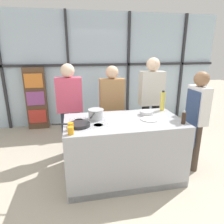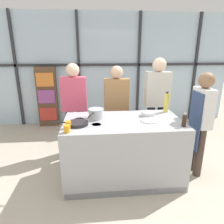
{
  "view_description": "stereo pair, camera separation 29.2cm",
  "coord_description": "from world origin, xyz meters",
  "views": [
    {
      "loc": [
        -0.7,
        -2.64,
        1.9
      ],
      "look_at": [
        -0.15,
        0.1,
        1.03
      ],
      "focal_mm": 32.0,
      "sensor_mm": 36.0,
      "label": 1
    },
    {
      "loc": [
        -0.41,
        -2.68,
        1.9
      ],
      "look_at": [
        -0.15,
        0.1,
        1.03
      ],
      "focal_mm": 32.0,
      "sensor_mm": 36.0,
      "label": 2
    }
  ],
  "objects": [
    {
      "name": "ground_plane",
      "position": [
        0.0,
        0.0,
        0.0
      ],
      "size": [
        18.0,
        18.0,
        0.0
      ],
      "primitive_type": "plane",
      "color": "#BCB29E"
    },
    {
      "name": "back_window_wall",
      "position": [
        0.0,
        2.57,
        1.4
      ],
      "size": [
        6.4,
        0.1,
        2.8
      ],
      "color": "silver",
      "rests_on": "ground_plane"
    },
    {
      "name": "bookshelf",
      "position": [
        -1.59,
        2.38,
        0.76
      ],
      "size": [
        0.49,
        0.19,
        1.51
      ],
      "color": "brown",
      "rests_on": "ground_plane"
    },
    {
      "name": "demo_island",
      "position": [
        -0.0,
        -0.0,
        0.46
      ],
      "size": [
        1.71,
        0.94,
        0.93
      ],
      "color": "#A8AAB2",
      "rests_on": "ground_plane"
    },
    {
      "name": "chef",
      "position": [
        1.17,
        0.0,
        0.92
      ],
      "size": [
        0.22,
        0.38,
        1.6
      ],
      "rotation": [
        0.0,
        0.0,
        1.57
      ],
      "color": "#47382D",
      "rests_on": "ground_plane"
    },
    {
      "name": "spectator_far_left",
      "position": [
        -0.77,
        0.87,
        0.95
      ],
      "size": [
        0.45,
        0.24,
        1.68
      ],
      "rotation": [
        0.0,
        0.0,
        3.14
      ],
      "color": "#232838",
      "rests_on": "ground_plane"
    },
    {
      "name": "spectator_center_left",
      "position": [
        0.0,
        0.87,
        0.92
      ],
      "size": [
        0.45,
        0.23,
        1.64
      ],
      "rotation": [
        0.0,
        0.0,
        3.14
      ],
      "color": "black",
      "rests_on": "ground_plane"
    },
    {
      "name": "spectator_center_right",
      "position": [
        0.77,
        0.87,
        1.01
      ],
      "size": [
        0.45,
        0.25,
        1.77
      ],
      "rotation": [
        0.0,
        0.0,
        3.14
      ],
      "color": "black",
      "rests_on": "ground_plane"
    },
    {
      "name": "frying_pan",
      "position": [
        -0.65,
        -0.12,
        0.95
      ],
      "size": [
        0.5,
        0.28,
        0.04
      ],
      "color": "#232326",
      "rests_on": "demo_island"
    },
    {
      "name": "saucepan",
      "position": [
        -0.39,
        0.12,
        1.01
      ],
      "size": [
        0.23,
        0.41,
        0.15
      ],
      "color": "silver",
      "rests_on": "demo_island"
    },
    {
      "name": "white_plate",
      "position": [
        0.37,
        -0.06,
        0.94
      ],
      "size": [
        0.26,
        0.26,
        0.01
      ],
      "primitive_type": "cylinder",
      "color": "white",
      "rests_on": "demo_island"
    },
    {
      "name": "mixing_bowl",
      "position": [
        0.41,
        0.16,
        0.96
      ],
      "size": [
        0.21,
        0.21,
        0.07
      ],
      "color": "silver",
      "rests_on": "demo_island"
    },
    {
      "name": "oil_bottle",
      "position": [
        0.75,
        0.35,
        1.09
      ],
      "size": [
        0.07,
        0.07,
        0.33
      ],
      "color": "#E0CC4C",
      "rests_on": "demo_island"
    },
    {
      "name": "pepper_grinder",
      "position": [
        0.76,
        -0.31,
        1.01
      ],
      "size": [
        0.06,
        0.06,
        0.19
      ],
      "color": "#332319",
      "rests_on": "demo_island"
    },
    {
      "name": "juice_glass_near",
      "position": [
        -0.75,
        -0.37,
        0.98
      ],
      "size": [
        0.07,
        0.07,
        0.1
      ],
      "primitive_type": "cylinder",
      "color": "orange",
      "rests_on": "demo_island"
    },
    {
      "name": "juice_glass_far",
      "position": [
        -0.75,
        -0.23,
        0.98
      ],
      "size": [
        0.07,
        0.07,
        0.1
      ],
      "primitive_type": "cylinder",
      "color": "orange",
      "rests_on": "demo_island"
    }
  ]
}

